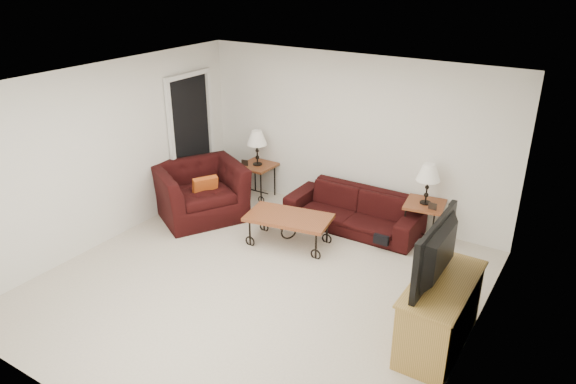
% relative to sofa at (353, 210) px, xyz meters
% --- Properties ---
extents(ground, '(5.00, 5.00, 0.00)m').
position_rel_sofa_xyz_m(ground, '(-0.32, -2.02, -0.29)').
color(ground, beige).
rests_on(ground, ground).
extents(wall_back, '(5.00, 0.02, 2.50)m').
position_rel_sofa_xyz_m(wall_back, '(-0.32, 0.48, 0.96)').
color(wall_back, white).
rests_on(wall_back, ground).
extents(wall_front, '(5.00, 0.02, 2.50)m').
position_rel_sofa_xyz_m(wall_front, '(-0.32, -4.52, 0.96)').
color(wall_front, white).
rests_on(wall_front, ground).
extents(wall_left, '(0.02, 5.00, 2.50)m').
position_rel_sofa_xyz_m(wall_left, '(-2.82, -2.02, 0.96)').
color(wall_left, white).
rests_on(wall_left, ground).
extents(wall_right, '(0.02, 5.00, 2.50)m').
position_rel_sofa_xyz_m(wall_right, '(2.18, -2.02, 0.96)').
color(wall_right, white).
rests_on(wall_right, ground).
extents(ceiling, '(5.00, 5.00, 0.00)m').
position_rel_sofa_xyz_m(ceiling, '(-0.32, -2.02, 2.21)').
color(ceiling, white).
rests_on(ceiling, wall_back).
extents(doorway, '(0.08, 0.94, 2.04)m').
position_rel_sofa_xyz_m(doorway, '(-2.79, -0.37, 0.73)').
color(doorway, black).
rests_on(doorway, ground).
extents(sofa, '(2.01, 0.79, 0.59)m').
position_rel_sofa_xyz_m(sofa, '(0.00, 0.00, 0.00)').
color(sofa, black).
rests_on(sofa, ground).
extents(side_table_left, '(0.55, 0.55, 0.59)m').
position_rel_sofa_xyz_m(side_table_left, '(-1.87, 0.18, -0.00)').
color(side_table_left, brown).
rests_on(side_table_left, ground).
extents(side_table_right, '(0.61, 0.61, 0.58)m').
position_rel_sofa_xyz_m(side_table_right, '(1.01, 0.18, -0.00)').
color(side_table_right, brown).
rests_on(side_table_right, ground).
extents(lamp_left, '(0.34, 0.34, 0.59)m').
position_rel_sofa_xyz_m(lamp_left, '(-1.87, 0.18, 0.58)').
color(lamp_left, black).
rests_on(lamp_left, side_table_left).
extents(lamp_right, '(0.38, 0.38, 0.58)m').
position_rel_sofa_xyz_m(lamp_right, '(1.01, 0.18, 0.58)').
color(lamp_right, black).
rests_on(lamp_right, side_table_right).
extents(photo_frame_left, '(0.12, 0.03, 0.10)m').
position_rel_sofa_xyz_m(photo_frame_left, '(-2.02, 0.03, 0.34)').
color(photo_frame_left, black).
rests_on(photo_frame_left, side_table_left).
extents(photo_frame_right, '(0.12, 0.02, 0.10)m').
position_rel_sofa_xyz_m(photo_frame_right, '(1.16, 0.03, 0.34)').
color(photo_frame_right, black).
rests_on(photo_frame_right, side_table_right).
extents(coffee_table, '(1.26, 0.83, 0.44)m').
position_rel_sofa_xyz_m(coffee_table, '(-0.55, -0.94, -0.07)').
color(coffee_table, brown).
rests_on(coffee_table, ground).
extents(armchair, '(1.62, 1.68, 0.84)m').
position_rel_sofa_xyz_m(armchair, '(-2.20, -0.90, 0.12)').
color(armchair, black).
rests_on(armchair, ground).
extents(throw_pillow, '(0.27, 0.38, 0.38)m').
position_rel_sofa_xyz_m(throw_pillow, '(-2.05, -0.95, 0.23)').
color(throw_pillow, '#B66117').
rests_on(throw_pillow, armchair).
extents(tv_stand, '(0.53, 1.26, 0.76)m').
position_rel_sofa_xyz_m(tv_stand, '(1.91, -1.93, 0.08)').
color(tv_stand, '#B58843').
rests_on(tv_stand, ground).
extents(television, '(0.15, 1.13, 0.65)m').
position_rel_sofa_xyz_m(television, '(1.89, -1.93, 0.79)').
color(television, black).
rests_on(television, tv_stand).
extents(backpack, '(0.36, 0.30, 0.42)m').
position_rel_sofa_xyz_m(backpack, '(0.63, -0.31, -0.08)').
color(backpack, black).
rests_on(backpack, ground).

